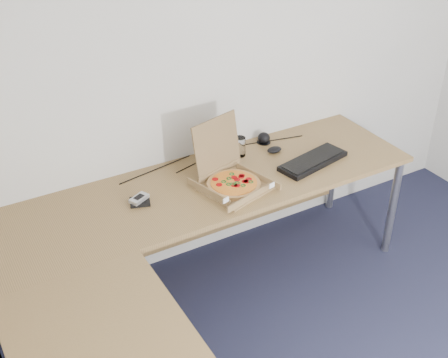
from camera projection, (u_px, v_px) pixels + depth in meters
desk at (189, 249)px, 2.85m from camera, size 2.50×2.20×0.73m
pizza_box at (232, 180)px, 3.25m from camera, size 0.33×0.39×0.34m
drinking_glass at (240, 147)px, 3.54m from camera, size 0.07×0.07×0.12m
keyboard at (313, 161)px, 3.49m from camera, size 0.48×0.25×0.03m
mouse at (274, 150)px, 3.60m from camera, size 0.11×0.08×0.03m
wallet at (140, 202)px, 3.13m from camera, size 0.13×0.12×0.02m
phone at (139, 199)px, 3.12m from camera, size 0.12×0.10×0.02m
dome_speaker at (264, 137)px, 3.70m from camera, size 0.09×0.09×0.07m
cable_bundle at (210, 156)px, 3.56m from camera, size 0.60×0.12×0.01m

